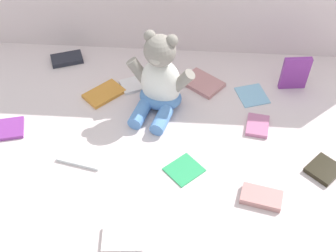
# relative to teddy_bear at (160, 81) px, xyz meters

# --- Properties ---
(ground_plane) EXTENTS (3.20, 3.20, 0.00)m
(ground_plane) POSITION_rel_teddy_bear_xyz_m (0.06, -0.10, -0.11)
(ground_plane) COLOR silver
(teddy_bear) EXTENTS (0.24, 0.23, 0.28)m
(teddy_bear) POSITION_rel_teddy_bear_xyz_m (0.00, 0.00, 0.00)
(teddy_bear) COLOR white
(teddy_bear) RESTS_ON ground_plane
(book_case_0) EXTENTS (0.15, 0.15, 0.01)m
(book_case_0) POSITION_rel_teddy_bear_xyz_m (-0.20, 0.04, -0.10)
(book_case_0) COLOR orange
(book_case_0) RESTS_ON ground_plane
(book_case_1) EXTENTS (0.13, 0.13, 0.02)m
(book_case_1) POSITION_rel_teddy_bear_xyz_m (0.51, -0.26, -0.10)
(book_case_1) COLOR black
(book_case_1) RESTS_ON ground_plane
(book_case_2) EXTENTS (0.12, 0.11, 0.01)m
(book_case_2) POSITION_rel_teddy_bear_xyz_m (-0.10, 0.09, -0.10)
(book_case_2) COLOR white
(book_case_2) RESTS_ON ground_plane
(book_case_3) EXTENTS (0.12, 0.13, 0.01)m
(book_case_3) POSITION_rel_teddy_bear_xyz_m (0.32, 0.07, -0.10)
(book_case_3) COLOR #81BBDF
(book_case_3) RESTS_ON ground_plane
(book_case_4) EXTENTS (0.11, 0.08, 0.01)m
(book_case_4) POSITION_rel_teddy_bear_xyz_m (-0.06, -0.53, -0.10)
(book_case_4) COLOR silver
(book_case_4) RESTS_ON ground_plane
(book_case_5) EXTENTS (0.13, 0.13, 0.01)m
(book_case_5) POSITION_rel_teddy_bear_xyz_m (0.10, -0.28, -0.10)
(book_case_5) COLOR #2DA660
(book_case_5) RESTS_ON ground_plane
(book_case_6) EXTENTS (0.13, 0.11, 0.02)m
(book_case_6) POSITION_rel_teddy_bear_xyz_m (-0.37, 0.22, -0.10)
(book_case_6) COLOR #22242F
(book_case_6) RESTS_ON ground_plane
(book_case_7) EXTENTS (0.08, 0.11, 0.01)m
(book_case_7) POSITION_rel_teddy_bear_xyz_m (0.33, -0.09, -0.10)
(book_case_7) COLOR #BE6A96
(book_case_7) RESTS_ON ground_plane
(book_case_8) EXTENTS (0.10, 0.04, 0.13)m
(book_case_8) POSITION_rel_teddy_bear_xyz_m (0.46, 0.12, -0.04)
(book_case_8) COLOR purple
(book_case_8) RESTS_ON ground_plane
(book_case_10) EXTENTS (0.13, 0.09, 0.02)m
(book_case_10) POSITION_rel_teddy_bear_xyz_m (0.32, -0.37, -0.10)
(book_case_10) COLOR tan
(book_case_10) RESTS_ON ground_plane
(book_case_11) EXTENTS (0.10, 0.11, 0.01)m
(book_case_11) POSITION_rel_teddy_bear_xyz_m (-0.47, -0.15, -0.10)
(book_case_11) COLOR #863493
(book_case_11) RESTS_ON ground_plane
(book_case_12) EXTENTS (0.15, 0.11, 0.01)m
(book_case_12) POSITION_rel_teddy_bear_xyz_m (-0.22, -0.25, -0.10)
(book_case_12) COLOR silver
(book_case_12) RESTS_ON ground_plane
(book_case_13) EXTENTS (0.17, 0.16, 0.01)m
(book_case_13) POSITION_rel_teddy_bear_xyz_m (0.14, 0.12, -0.10)
(book_case_13) COLOR tan
(book_case_13) RESTS_ON ground_plane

